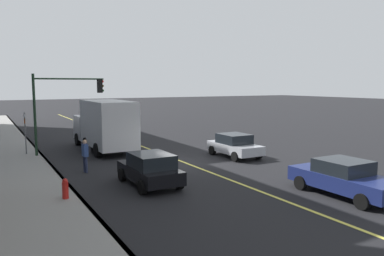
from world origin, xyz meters
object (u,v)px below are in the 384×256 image
Objects in this scene: car_silver at (235,145)px; traffic_light_mast at (64,99)px; truck_white at (105,125)px; fire_hydrant at (65,191)px; car_black at (150,169)px; street_sign_post at (25,131)px; pedestrian_with_backpack at (85,153)px; car_navy at (345,178)px.

car_silver is 0.74× the size of traffic_light_mast.
car_silver is 0.48× the size of truck_white.
truck_white is 8.37× the size of fire_hydrant.
fire_hydrant is at bearing 100.30° from car_black.
car_silver is at bearing -63.26° from car_black.
pedestrian_with_backpack is at bearing -160.41° from street_sign_post.
traffic_light_mast is (5.68, 9.12, 2.85)m from car_silver.
car_silver reaches higher than fire_hydrant.
street_sign_post is at bearing 19.59° from pedestrian_with_backpack.
car_navy is at bearing -129.93° from car_black.
car_silver is at bearing -5.91° from car_navy.
street_sign_post is at bearing 34.02° from car_navy.
fire_hydrant is at bearing 168.93° from traffic_light_mast.
traffic_light_mast reaches higher than car_black.
street_sign_post is (6.52, 11.39, 0.91)m from car_silver.
car_navy is 1.20× the size of car_silver.
street_sign_post is at bearing 22.02° from car_black.
car_black is at bearing -168.79° from traffic_light_mast.
truck_white is 4.61× the size of pedestrian_with_backpack.
car_navy is 0.89× the size of traffic_light_mast.
street_sign_post is 10.95m from fire_hydrant.
street_sign_post reaches higher than car_silver.
car_navy is 12.40m from pedestrian_with_backpack.
traffic_light_mast is at bearing 29.20° from car_navy.
traffic_light_mast is (5.39, -0.05, 2.59)m from pedestrian_with_backpack.
fire_hydrant is at bearing 111.45° from car_silver.
pedestrian_with_backpack is at bearing -22.34° from fire_hydrant.
fire_hydrant is (-4.65, 1.91, -0.53)m from pedestrian_with_backpack.
car_navy is 1.19× the size of car_black.
fire_hydrant is (-10.88, -0.30, -1.18)m from street_sign_post.
truck_white is at bearing -93.63° from street_sign_post.
car_navy reaches higher than car_silver.
truck_white is 11.63m from fire_hydrant.
car_silver is 11.91m from fire_hydrant.
car_silver is 4.05× the size of fire_hydrant.
traffic_light_mast is at bearing 100.90° from truck_white.
pedestrian_with_backpack is (3.96, 1.90, 0.24)m from car_black.
truck_white is (15.18, 5.48, 1.06)m from car_navy.
car_navy is 9.02m from car_silver.
car_navy is at bearing -145.98° from street_sign_post.
car_silver is at bearing -119.81° from street_sign_post.
truck_white is at bearing 19.84° from car_navy.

